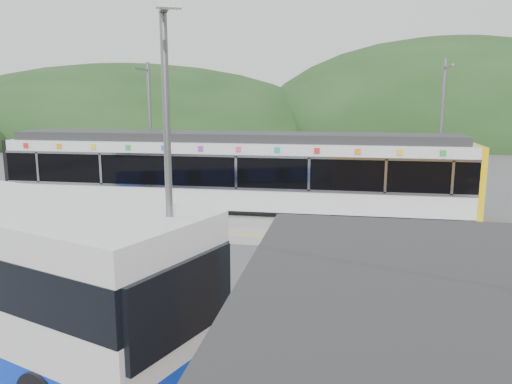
# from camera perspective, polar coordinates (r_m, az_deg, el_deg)

# --- Properties ---
(ground) EXTENTS (120.00, 120.00, 0.00)m
(ground) POSITION_cam_1_polar(r_m,az_deg,el_deg) (16.48, 0.22, -7.86)
(ground) COLOR #4C4C4F
(ground) RESTS_ON ground
(hills) EXTENTS (146.00, 149.00, 26.00)m
(hills) POSITION_cam_1_polar(r_m,az_deg,el_deg) (21.63, 19.14, -3.94)
(hills) COLOR #1E3D19
(hills) RESTS_ON ground
(platform) EXTENTS (26.00, 3.20, 0.30)m
(platform) POSITION_cam_1_polar(r_m,az_deg,el_deg) (19.56, 1.86, -4.41)
(platform) COLOR #9E9E99
(platform) RESTS_ON ground
(yellow_line) EXTENTS (26.00, 0.10, 0.01)m
(yellow_line) POSITION_cam_1_polar(r_m,az_deg,el_deg) (18.27, 1.28, -4.99)
(yellow_line) COLOR yellow
(yellow_line) RESTS_ON platform
(train) EXTENTS (20.44, 3.01, 3.74)m
(train) POSITION_cam_1_polar(r_m,az_deg,el_deg) (22.16, -2.69, 2.43)
(train) COLOR black
(train) RESTS_ON ground
(catenary_mast_west) EXTENTS (0.18, 1.80, 7.00)m
(catenary_mast_west) POSITION_cam_1_polar(r_m,az_deg,el_deg) (25.88, -12.02, 6.92)
(catenary_mast_west) COLOR slate
(catenary_mast_west) RESTS_ON ground
(catenary_mast_east) EXTENTS (0.18, 1.80, 7.00)m
(catenary_mast_east) POSITION_cam_1_polar(r_m,az_deg,el_deg) (24.40, 20.36, 6.28)
(catenary_mast_east) COLOR slate
(catenary_mast_east) RESTS_ON ground
(lamp_post) EXTENTS (0.58, 1.22, 6.72)m
(lamp_post) POSITION_cam_1_polar(r_m,az_deg,el_deg) (8.30, -10.31, 1.88)
(lamp_post) COLOR slate
(lamp_post) RESTS_ON ground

